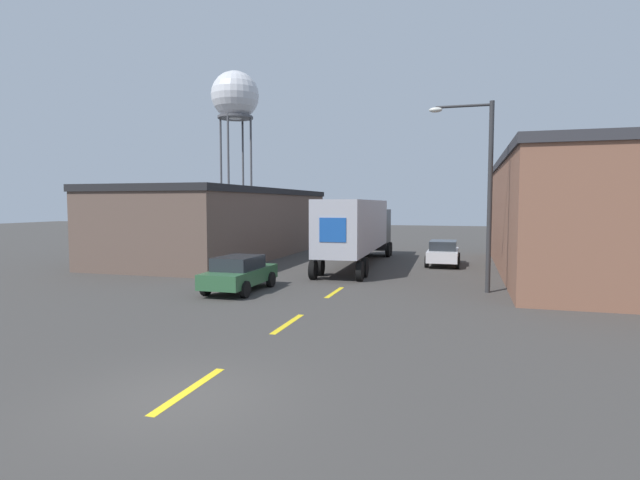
{
  "coord_description": "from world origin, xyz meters",
  "views": [
    {
      "loc": [
        5.27,
        -8.2,
        3.74
      ],
      "look_at": [
        -0.88,
        12.79,
        2.15
      ],
      "focal_mm": 28.0,
      "sensor_mm": 36.0,
      "label": 1
    }
  ],
  "objects_px": {
    "parked_car_left_far": "(239,273)",
    "water_tower": "(235,97)",
    "semi_truck": "(359,227)",
    "street_lamp": "(482,182)",
    "parked_car_right_far": "(443,252)"
  },
  "relations": [
    {
      "from": "parked_car_left_far",
      "to": "water_tower",
      "type": "relative_size",
      "value": 0.21
    },
    {
      "from": "semi_truck",
      "to": "street_lamp",
      "type": "bearing_deg",
      "value": -50.14
    },
    {
      "from": "parked_car_left_far",
      "to": "street_lamp",
      "type": "bearing_deg",
      "value": 15.06
    },
    {
      "from": "parked_car_left_far",
      "to": "street_lamp",
      "type": "height_order",
      "value": "street_lamp"
    },
    {
      "from": "parked_car_left_far",
      "to": "parked_car_right_far",
      "type": "height_order",
      "value": "same"
    },
    {
      "from": "parked_car_left_far",
      "to": "water_tower",
      "type": "height_order",
      "value": "water_tower"
    },
    {
      "from": "water_tower",
      "to": "street_lamp",
      "type": "height_order",
      "value": "water_tower"
    },
    {
      "from": "street_lamp",
      "to": "semi_truck",
      "type": "bearing_deg",
      "value": 131.69
    },
    {
      "from": "water_tower",
      "to": "parked_car_right_far",
      "type": "bearing_deg",
      "value": -47.02
    },
    {
      "from": "street_lamp",
      "to": "parked_car_right_far",
      "type": "bearing_deg",
      "value": 101.93
    },
    {
      "from": "parked_car_right_far",
      "to": "semi_truck",
      "type": "bearing_deg",
      "value": -164.68
    },
    {
      "from": "parked_car_left_far",
      "to": "water_tower",
      "type": "bearing_deg",
      "value": 115.95
    },
    {
      "from": "semi_truck",
      "to": "parked_car_right_far",
      "type": "bearing_deg",
      "value": 13.49
    },
    {
      "from": "water_tower",
      "to": "street_lamp",
      "type": "relative_size",
      "value": 2.68
    },
    {
      "from": "water_tower",
      "to": "street_lamp",
      "type": "distance_m",
      "value": 51.91
    }
  ]
}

